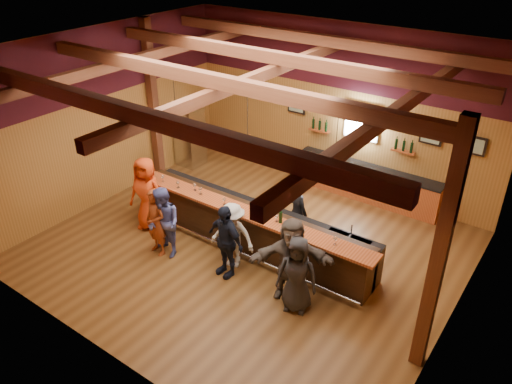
# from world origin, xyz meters

# --- Properties ---
(room) EXTENTS (9.04, 9.00, 4.52)m
(room) POSITION_xyz_m (0.00, 0.06, 3.21)
(room) COLOR brown
(room) RESTS_ON ground
(bar_counter) EXTENTS (6.30, 1.07, 1.11)m
(bar_counter) POSITION_xyz_m (0.02, 0.15, 0.52)
(bar_counter) COLOR black
(bar_counter) RESTS_ON ground
(back_bar_cabinet) EXTENTS (4.00, 0.52, 0.95)m
(back_bar_cabinet) POSITION_xyz_m (1.20, 3.72, 0.48)
(back_bar_cabinet) COLOR #9B401C
(back_bar_cabinet) RESTS_ON ground
(window) EXTENTS (0.95, 0.09, 0.95)m
(window) POSITION_xyz_m (0.80, 3.95, 2.05)
(window) COLOR silver
(window) RESTS_ON room
(framed_pictures) EXTENTS (5.35, 0.05, 0.45)m
(framed_pictures) POSITION_xyz_m (1.67, 3.94, 2.10)
(framed_pictures) COLOR black
(framed_pictures) RESTS_ON room
(wine_shelves) EXTENTS (3.00, 0.18, 0.30)m
(wine_shelves) POSITION_xyz_m (0.80, 3.88, 1.62)
(wine_shelves) COLOR #9B401C
(wine_shelves) RESTS_ON room
(pendant_lights) EXTENTS (4.24, 0.24, 1.37)m
(pendant_lights) POSITION_xyz_m (0.00, 0.00, 2.71)
(pendant_lights) COLOR black
(pendant_lights) RESTS_ON room
(stainless_fridge) EXTENTS (0.70, 0.70, 1.80)m
(stainless_fridge) POSITION_xyz_m (-4.10, 2.60, 0.90)
(stainless_fridge) COLOR silver
(stainless_fridge) RESTS_ON ground
(customer_orange) EXTENTS (1.01, 0.78, 1.85)m
(customer_orange) POSITION_xyz_m (-2.52, -0.66, 0.93)
(customer_orange) COLOR #E04315
(customer_orange) RESTS_ON ground
(customer_redvest) EXTENTS (0.63, 0.47, 1.60)m
(customer_redvest) POSITION_xyz_m (-1.58, -1.31, 0.80)
(customer_redvest) COLOR #973F1B
(customer_redvest) RESTS_ON ground
(customer_denim) EXTENTS (0.93, 0.80, 1.66)m
(customer_denim) POSITION_xyz_m (-1.38, -1.26, 0.83)
(customer_denim) COLOR #5660AC
(customer_denim) RESTS_ON ground
(customer_white) EXTENTS (1.09, 0.77, 1.54)m
(customer_white) POSITION_xyz_m (0.10, -0.70, 0.77)
(customer_white) COLOR silver
(customer_white) RESTS_ON ground
(customer_navy) EXTENTS (1.04, 0.57, 1.67)m
(customer_navy) POSITION_xyz_m (0.16, -1.02, 0.84)
(customer_navy) COLOR black
(customer_navy) RESTS_ON ground
(customer_brown) EXTENTS (1.68, 1.34, 1.78)m
(customer_brown) POSITION_xyz_m (1.64, -0.81, 0.89)
(customer_brown) COLOR #564C45
(customer_brown) RESTS_ON ground
(customer_dark) EXTENTS (0.91, 0.73, 1.61)m
(customer_dark) POSITION_xyz_m (1.93, -1.07, 0.81)
(customer_dark) COLOR #242426
(customer_dark) RESTS_ON ground
(bartender) EXTENTS (0.63, 0.48, 1.54)m
(bartender) POSITION_xyz_m (0.72, 0.92, 0.77)
(bartender) COLOR black
(bartender) RESTS_ON ground
(ice_bucket) EXTENTS (0.24, 0.24, 0.27)m
(ice_bucket) POSITION_xyz_m (0.36, -0.10, 1.24)
(ice_bucket) COLOR brown
(ice_bucket) RESTS_ON bar_counter
(bottle_a) EXTENTS (0.07, 0.07, 0.31)m
(bottle_a) POSITION_xyz_m (0.47, -0.02, 1.23)
(bottle_a) COLOR black
(bottle_a) RESTS_ON bar_counter
(bottle_b) EXTENTS (0.07, 0.07, 0.34)m
(bottle_b) POSITION_xyz_m (0.93, -0.12, 1.24)
(bottle_b) COLOR black
(bottle_b) RESTS_ON bar_counter
(glass_a) EXTENTS (0.08, 0.08, 0.18)m
(glass_a) POSITION_xyz_m (-2.38, -0.24, 1.24)
(glass_a) COLOR silver
(glass_a) RESTS_ON bar_counter
(glass_b) EXTENTS (0.08, 0.08, 0.18)m
(glass_b) POSITION_xyz_m (-1.88, -0.25, 1.24)
(glass_b) COLOR silver
(glass_b) RESTS_ON bar_counter
(glass_c) EXTENTS (0.08, 0.08, 0.19)m
(glass_c) POSITION_xyz_m (-1.47, -0.11, 1.24)
(glass_c) COLOR silver
(glass_c) RESTS_ON bar_counter
(glass_d) EXTENTS (0.08, 0.08, 0.18)m
(glass_d) POSITION_xyz_m (-1.24, -0.17, 1.24)
(glass_d) COLOR silver
(glass_d) RESTS_ON bar_counter
(glass_e) EXTENTS (0.08, 0.08, 0.18)m
(glass_e) POSITION_xyz_m (-0.49, -0.23, 1.24)
(glass_e) COLOR silver
(glass_e) RESTS_ON bar_counter
(glass_f) EXTENTS (0.07, 0.07, 0.17)m
(glass_f) POSITION_xyz_m (0.85, -0.13, 1.23)
(glass_f) COLOR silver
(glass_f) RESTS_ON bar_counter
(glass_g) EXTENTS (0.08, 0.08, 0.19)m
(glass_g) POSITION_xyz_m (1.44, -0.12, 1.24)
(glass_g) COLOR silver
(glass_g) RESTS_ON bar_counter
(glass_h) EXTENTS (0.09, 0.09, 0.20)m
(glass_h) POSITION_xyz_m (2.24, -0.19, 1.25)
(glass_h) COLOR silver
(glass_h) RESTS_ON bar_counter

